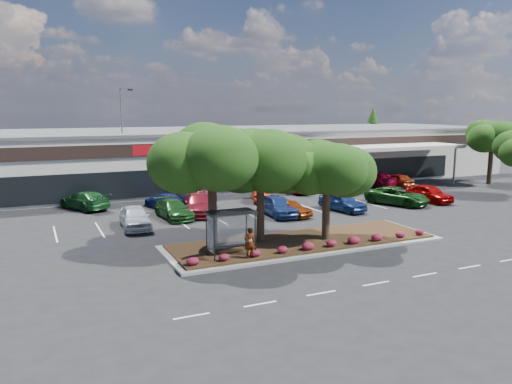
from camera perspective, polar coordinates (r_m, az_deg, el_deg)
name	(u,v)px	position (r m, az deg, el deg)	size (l,w,h in m)	color
ground	(366,257)	(30.50, 12.48, -7.22)	(160.00, 160.00, 0.00)	black
retail_store	(194,156)	(60.11, -7.15, 4.15)	(80.40, 25.20, 6.25)	silver
landscape_island	(303,242)	(32.60, 5.41, -5.72)	(18.00, 6.00, 0.26)	gray
lane_markings	(283,221)	(38.96, 3.08, -3.35)	(33.12, 20.06, 0.01)	silver
shrub_row	(320,244)	(30.76, 7.38, -5.94)	(17.00, 0.80, 0.50)	maroon
bus_shelter	(230,220)	(28.83, -3.01, -3.24)	(2.75, 1.55, 2.59)	black
island_tree_west	(212,185)	(29.73, -5.04, 0.85)	(7.20, 7.20, 7.89)	#193A0E
island_tree_mid	(260,184)	(31.73, 0.51, 0.91)	(6.60, 6.60, 7.32)	#193A0E
island_tree_east	(327,190)	(32.40, 8.07, 0.27)	(5.80, 5.80, 6.50)	#193A0E
tree_east_far	(491,151)	(64.04, 25.29, 4.23)	(6.40, 6.40, 7.62)	#193A0E
conifer_north_east	(372,134)	(84.95, 13.17, 6.42)	(3.96, 3.96, 9.00)	#193A0E
person_waiting	(250,243)	(28.40, -0.73, -5.82)	(0.65, 0.43, 1.79)	#594C47
light_pole	(124,148)	(52.09, -14.86, 4.91)	(1.43, 0.57, 10.75)	gray
car_0	(135,217)	(37.48, -13.67, -2.83)	(1.97, 4.90, 1.67)	silver
car_1	(174,209)	(40.35, -9.38, -1.97)	(2.04, 5.03, 1.46)	#184819
car_2	(199,204)	(41.72, -6.51, -1.38)	(2.35, 5.77, 1.67)	maroon
car_3	(278,206)	(40.72, 2.51, -1.58)	(1.99, 4.94, 1.68)	navy
car_4	(290,208)	(40.68, 3.86, -1.82)	(1.65, 4.10, 1.40)	#802F08
car_5	(342,202)	(43.32, 9.85, -1.12)	(1.86, 4.62, 1.58)	navy
car_7	(397,196)	(47.30, 15.84, -0.45)	(2.64, 5.72, 1.59)	#164514
car_8	(429,193)	(49.56, 19.20, -0.15)	(1.92, 4.78, 1.63)	#9B0403
car_9	(85,200)	(45.95, -18.99, -0.88)	(2.24, 5.52, 1.60)	#185021
car_10	(164,201)	(44.34, -10.43, -1.02)	(1.94, 4.77, 1.39)	navy
car_11	(193,195)	(46.60, -7.26, -0.30)	(2.24, 5.51, 1.60)	#5B5C63
car_13	(260,194)	(47.14, 0.45, -0.27)	(1.42, 4.08, 1.34)	maroon
car_14	(300,186)	(52.19, 5.11, 0.65)	(1.90, 4.69, 1.36)	#A01B12
car_15	(348,183)	(55.37, 10.45, 1.06)	(1.64, 4.09, 1.39)	black
car_16	(373,179)	(57.89, 13.21, 1.47)	(2.35, 5.77, 1.67)	maroon
car_17	(397,180)	(58.37, 15.86, 1.34)	(1.79, 4.45, 1.52)	#973012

